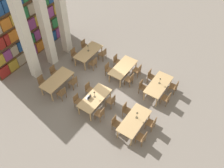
{
  "coord_description": "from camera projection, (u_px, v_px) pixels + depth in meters",
  "views": [
    {
      "loc": [
        -7.9,
        -5.57,
        11.0
      ],
      "look_at": [
        0.0,
        -0.25,
        0.65
      ],
      "focal_mm": 40.0,
      "sensor_mm": 36.0,
      "label": 1
    }
  ],
  "objects": [
    {
      "name": "ground_plane",
      "position": [
        108.0,
        90.0,
        14.64
      ],
      "size": [
        40.0,
        40.0,
        0.0
      ],
      "primitive_type": "plane",
      "color": "gray"
    },
    {
      "name": "bookshelf_bank",
      "position": [
        26.0,
        19.0,
        14.88
      ],
      "size": [
        6.11,
        0.35,
        5.5
      ],
      "color": "brown",
      "rests_on": "ground_plane"
    },
    {
      "name": "pillar_left",
      "position": [
        25.0,
        35.0,
        13.27
      ],
      "size": [
        0.47,
        0.47,
        6.0
      ],
      "color": "silver",
      "rests_on": "ground_plane"
    },
    {
      "name": "pillar_center",
      "position": [
        44.0,
        22.0,
        14.09
      ],
      "size": [
        0.47,
        0.47,
        6.0
      ],
      "color": "silver",
      "rests_on": "ground_plane"
    },
    {
      "name": "pillar_right",
      "position": [
        61.0,
        11.0,
        14.91
      ],
      "size": [
        0.47,
        0.47,
        6.0
      ],
      "color": "silver",
      "rests_on": "ground_plane"
    },
    {
      "name": "reading_table_0",
      "position": [
        134.0,
        121.0,
        12.37
      ],
      "size": [
        2.0,
        0.93,
        0.72
      ],
      "color": "tan",
      "rests_on": "ground_plane"
    },
    {
      "name": "chair_0",
      "position": [
        142.0,
        138.0,
        11.92
      ],
      "size": [
        0.42,
        0.4,
        0.89
      ],
      "color": "brown",
      "rests_on": "ground_plane"
    },
    {
      "name": "chair_1",
      "position": [
        116.0,
        123.0,
        12.49
      ],
      "size": [
        0.42,
        0.4,
        0.89
      ],
      "rotation": [
        0.0,
        0.0,
        3.14
      ],
      "color": "brown",
      "rests_on": "ground_plane"
    },
    {
      "name": "chair_2",
      "position": [
        152.0,
        123.0,
        12.48
      ],
      "size": [
        0.42,
        0.4,
        0.89
      ],
      "color": "brown",
      "rests_on": "ground_plane"
    },
    {
      "name": "chair_3",
      "position": [
        126.0,
        110.0,
        13.05
      ],
      "size": [
        0.42,
        0.4,
        0.89
      ],
      "rotation": [
        0.0,
        0.0,
        3.14
      ],
      "color": "brown",
      "rests_on": "ground_plane"
    },
    {
      "name": "desk_lamp_0",
      "position": [
        137.0,
        114.0,
        12.19
      ],
      "size": [
        0.14,
        0.14,
        0.46
      ],
      "color": "brown",
      "rests_on": "reading_table_0"
    },
    {
      "name": "reading_table_1",
      "position": [
        159.0,
        85.0,
        14.01
      ],
      "size": [
        2.0,
        0.93,
        0.72
      ],
      "color": "tan",
      "rests_on": "ground_plane"
    },
    {
      "name": "chair_4",
      "position": [
        167.0,
        98.0,
        13.58
      ],
      "size": [
        0.42,
        0.4,
        0.89
      ],
      "color": "brown",
      "rests_on": "ground_plane"
    },
    {
      "name": "chair_5",
      "position": [
        142.0,
        87.0,
        14.15
      ],
      "size": [
        0.42,
        0.4,
        0.89
      ],
      "rotation": [
        0.0,
        0.0,
        3.14
      ],
      "color": "brown",
      "rests_on": "ground_plane"
    },
    {
      "name": "chair_6",
      "position": [
        174.0,
        87.0,
        14.15
      ],
      "size": [
        0.42,
        0.4,
        0.89
      ],
      "color": "brown",
      "rests_on": "ground_plane"
    },
    {
      "name": "chair_7",
      "position": [
        151.0,
        76.0,
        14.72
      ],
      "size": [
        0.42,
        0.4,
        0.89
      ],
      "rotation": [
        0.0,
        0.0,
        3.14
      ],
      "color": "brown",
      "rests_on": "ground_plane"
    },
    {
      "name": "desk_lamp_1",
      "position": [
        160.0,
        80.0,
        13.8
      ],
      "size": [
        0.14,
        0.14,
        0.42
      ],
      "color": "brown",
      "rests_on": "reading_table_1"
    },
    {
      "name": "reading_table_2",
      "position": [
        95.0,
        99.0,
        13.35
      ],
      "size": [
        2.0,
        0.93,
        0.72
      ],
      "color": "tan",
      "rests_on": "ground_plane"
    },
    {
      "name": "chair_8",
      "position": [
        100.0,
        114.0,
        12.89
      ],
      "size": [
        0.42,
        0.4,
        0.89
      ],
      "color": "brown",
      "rests_on": "ground_plane"
    },
    {
      "name": "chair_9",
      "position": [
        78.0,
        101.0,
        13.45
      ],
      "size": [
        0.42,
        0.4,
        0.89
      ],
      "rotation": [
        0.0,
        0.0,
        3.14
      ],
      "color": "brown",
      "rests_on": "ground_plane"
    },
    {
      "name": "chair_10",
      "position": [
        111.0,
        101.0,
        13.46
      ],
      "size": [
        0.42,
        0.4,
        0.89
      ],
      "color": "brown",
      "rests_on": "ground_plane"
    },
    {
      "name": "chair_11",
      "position": [
        89.0,
        89.0,
        14.02
      ],
      "size": [
        0.42,
        0.4,
        0.89
      ],
      "rotation": [
        0.0,
        0.0,
        3.14
      ],
      "color": "brown",
      "rests_on": "ground_plane"
    },
    {
      "name": "desk_lamp_2",
      "position": [
        94.0,
        93.0,
        13.13
      ],
      "size": [
        0.14,
        0.14,
        0.42
      ],
      "color": "brown",
      "rests_on": "reading_table_2"
    },
    {
      "name": "laptop",
      "position": [
        88.0,
        97.0,
        13.26
      ],
      "size": [
        0.32,
        0.22,
        0.21
      ],
      "rotation": [
        0.0,
        0.0,
        3.14
      ],
      "color": "silver",
      "rests_on": "reading_table_2"
    },
    {
      "name": "reading_table_3",
      "position": [
        123.0,
        68.0,
        14.96
      ],
      "size": [
        2.0,
        0.93,
        0.72
      ],
      "color": "tan",
      "rests_on": "ground_plane"
    },
    {
      "name": "chair_12",
      "position": [
        130.0,
        79.0,
        14.54
      ],
      "size": [
        0.42,
        0.4,
        0.89
      ],
      "color": "brown",
      "rests_on": "ground_plane"
    },
    {
      "name": "chair_13",
      "position": [
        109.0,
        69.0,
        15.11
      ],
      "size": [
        0.42,
        0.4,
        0.89
      ],
      "rotation": [
        0.0,
        0.0,
        3.14
      ],
      "color": "brown",
      "rests_on": "ground_plane"
    },
    {
      "name": "chair_14",
      "position": [
        138.0,
        70.0,
        15.06
      ],
      "size": [
        0.42,
        0.4,
        0.89
      ],
      "color": "brown",
      "rests_on": "ground_plane"
    },
    {
      "name": "chair_15",
      "position": [
        117.0,
        61.0,
        15.63
      ],
      "size": [
        0.42,
        0.4,
        0.89
      ],
      "rotation": [
        0.0,
        0.0,
        3.14
      ],
      "color": "brown",
      "rests_on": "ground_plane"
    },
    {
      "name": "reading_table_4",
      "position": [
        57.0,
        80.0,
        14.26
      ],
      "size": [
        2.0,
        0.93,
        0.72
      ],
      "color": "tan",
      "rests_on": "ground_plane"
    },
    {
      "name": "chair_16",
      "position": [
        62.0,
        93.0,
        13.84
      ],
      "size": [
        0.42,
        0.4,
        0.89
      ],
      "color": "brown",
      "rests_on": "ground_plane"
    },
    {
      "name": "chair_17",
      "position": [
        42.0,
        82.0,
        14.4
      ],
      "size": [
        0.42,
        0.4,
        0.89
      ],
      "rotation": [
        0.0,
        0.0,
        3.14
      ],
      "color": "brown",
      "rests_on": "ground_plane"
    },
    {
      "name": "chair_18",
      "position": [
        74.0,
        82.0,
        14.4
      ],
      "size": [
        0.42,
        0.4,
        0.89
      ],
      "color": "brown",
      "rests_on": "ground_plane"
    },
    {
      "name": "chair_19",
      "position": [
        54.0,
        72.0,
        14.96
      ],
      "size": [
        0.42,
        0.4,
        0.89
      ],
      "rotation": [
        0.0,
        0.0,
        3.14
      ],
      "color": "brown",
      "rests_on": "ground_plane"
    },
    {
      "name": "reading_table_5",
      "position": [
        88.0,
        52.0,
        15.94
      ],
      "size": [
        2.0,
        0.93,
        0.72
      ],
      "color": "tan",
      "rests_on": "ground_plane"
    },
    {
      "name": "chair_20",
      "position": [
        93.0,
        63.0,
        15.49
      ],
      "size": [
        0.42,
        0.4,
        0.89
      ],
      "color": "brown",
      "rests_on": "ground_plane"
    },
    {
      "name": "chair_21",
      "position": [
        75.0,
        54.0,
        16.06
      ],
      "size": [
        0.42,
        0.4,
        0.89
      ],
      "rotation": [
        0.0,
        0.0,
        3.14
      ],
      "color": "brown",
      "rests_on": "ground_plane"
    },
    {
      "name": "chair_22",
      "position": [
        103.0,
        54.0,
        16.08
      ],
      "size": [
        0.42,
        0.4,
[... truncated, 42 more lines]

